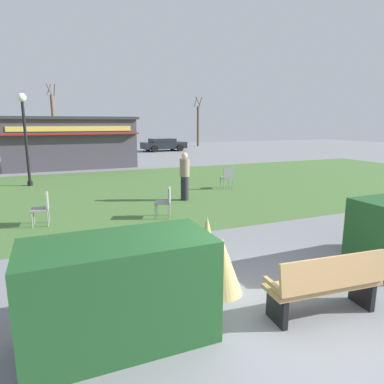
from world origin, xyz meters
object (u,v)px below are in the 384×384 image
Objects in this scene: parked_car_center_slot at (105,146)px; tree_right_bg at (198,125)px; parked_car_west_slot at (42,147)px; park_bench at (326,284)px; tree_left_bg at (53,121)px; cafe_chair_west at (43,206)px; person_strolling at (185,176)px; cafe_chair_east at (227,176)px; food_kiosk at (70,142)px; cafe_chair_center at (166,200)px; lamppost_far at (25,128)px; parked_car_east_slot at (163,144)px.

tree_right_bg reaches higher than parked_car_center_slot.
park_bench is at bearing -82.08° from parked_car_west_slot.
cafe_chair_west is at bearing -91.97° from tree_left_bg.
person_strolling is 0.39× the size of parked_car_center_slot.
park_bench reaches higher than cafe_chair_east.
food_kiosk is at bearing -78.32° from parked_car_west_slot.
food_kiosk is 9.30m from parked_car_center_slot.
cafe_chair_center is 0.53× the size of person_strolling.
lamppost_far is 7.55m from person_strolling.
parked_car_west_slot is at bearing 179.96° from parked_car_center_slot.
lamppost_far is 20.95m from tree_left_bg.
person_strolling is at bearing -82.06° from tree_left_bg.
parked_car_west_slot is at bearing 90.56° from cafe_chair_west.
parked_car_east_slot reaches higher than cafe_chair_center.
tree_right_bg reaches higher than cafe_chair_east.
lamppost_far is 4.39× the size of cafe_chair_west.
cafe_chair_east is (7.59, -3.98, -1.95)m from lamppost_far.
cafe_chair_east is 25.71m from tree_left_bg.
parked_car_west_slot reaches higher than park_bench.
lamppost_far is 0.91× the size of parked_car_west_slot.
parked_car_center_slot is (5.19, -0.00, 0.00)m from parked_car_west_slot.
cafe_chair_east is at bearing 20.78° from person_strolling.
lamppost_far is at bearing 95.21° from cafe_chair_west.
tree_left_bg reaches higher than parked_car_east_slot.
cafe_chair_east is at bearing -62.77° from food_kiosk.
cafe_chair_center is at bearing -108.08° from parked_car_east_slot.
parked_car_west_slot reaches higher than cafe_chair_east.
park_bench is at bearing -59.65° from cafe_chair_west.
parked_car_east_slot is (10.74, -0.00, 0.00)m from parked_car_west_slot.
park_bench is 19.57m from food_kiosk.
food_kiosk is at bearing -87.51° from tree_left_bg.
tree_right_bg reaches higher than parked_car_east_slot.
cafe_chair_west is 31.64m from tree_right_bg.
tree_right_bg reaches higher than cafe_chair_west.
person_strolling is (5.18, -5.24, -1.61)m from lamppost_far.
cafe_chair_center is 22.36m from parked_car_center_slot.
tree_left_bg is 15.55m from tree_right_bg.
cafe_chair_east is 0.14× the size of tree_left_bg.
cafe_chair_east is 0.21× the size of parked_car_west_slot.
cafe_chair_east is 19.26m from parked_car_center_slot.
tree_left_bg is 1.15× the size of tree_right_bg.
tree_right_bg reaches higher than cafe_chair_center.
tree_left_bg reaches higher than park_bench.
cafe_chair_east is at bearing 20.23° from cafe_chair_west.
cafe_chair_west is 0.16× the size of tree_right_bg.
parked_car_center_slot reaches higher than park_bench.
lamppost_far reaches higher than parked_car_west_slot.
parked_car_center_slot is at bearing 68.38° from food_kiosk.
food_kiosk is 8.62× the size of cafe_chair_west.
parked_car_center_slot is 12.76m from tree_right_bg.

